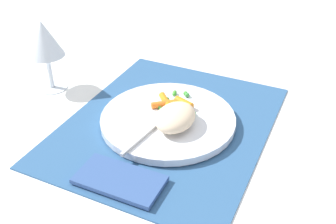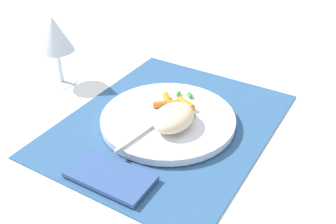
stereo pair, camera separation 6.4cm
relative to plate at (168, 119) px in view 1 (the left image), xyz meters
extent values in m
plane|color=white|center=(0.00, 0.00, -0.01)|extent=(2.40, 2.40, 0.00)
cube|color=#2D5684|center=(0.00, 0.00, -0.01)|extent=(0.46, 0.38, 0.01)
cylinder|color=white|center=(0.00, 0.00, 0.00)|extent=(0.26, 0.26, 0.01)
ellipsoid|color=beige|center=(-0.02, -0.03, 0.03)|extent=(0.10, 0.07, 0.04)
cylinder|color=orange|center=(0.05, -0.01, 0.02)|extent=(0.03, 0.04, 0.02)
cylinder|color=orange|center=(0.02, -0.02, 0.01)|extent=(0.01, 0.04, 0.01)
cylinder|color=orange|center=(0.04, 0.03, 0.01)|extent=(0.04, 0.04, 0.01)
cylinder|color=orange|center=(0.04, 0.01, 0.01)|extent=(0.02, 0.04, 0.01)
cylinder|color=orange|center=(0.03, 0.02, 0.01)|extent=(0.04, 0.05, 0.01)
sphere|color=#58983C|center=(0.02, 0.03, 0.01)|extent=(0.01, 0.01, 0.01)
sphere|color=#56B73F|center=(0.01, 0.02, 0.01)|extent=(0.01, 0.01, 0.01)
sphere|color=green|center=(0.08, 0.02, 0.01)|extent=(0.01, 0.01, 0.01)
sphere|color=#47973D|center=(0.08, 0.02, 0.01)|extent=(0.01, 0.01, 0.01)
sphere|color=green|center=(0.02, -0.04, 0.01)|extent=(0.01, 0.01, 0.01)
sphere|color=#52942E|center=(0.01, -0.03, 0.01)|extent=(0.01, 0.01, 0.01)
sphere|color=green|center=(0.08, 0.02, 0.01)|extent=(0.01, 0.01, 0.01)
sphere|color=#4A9843|center=(0.02, -0.01, 0.01)|extent=(0.01, 0.01, 0.01)
sphere|color=green|center=(0.08, -0.01, 0.01)|extent=(0.01, 0.01, 0.01)
sphere|color=green|center=(0.03, -0.04, 0.01)|extent=(0.01, 0.01, 0.01)
sphere|color=green|center=(0.02, 0.00, 0.01)|extent=(0.01, 0.01, 0.01)
sphere|color=green|center=(0.05, 0.03, 0.01)|extent=(0.01, 0.01, 0.01)
sphere|color=#4E9A3D|center=(0.04, 0.01, 0.01)|extent=(0.01, 0.01, 0.01)
sphere|color=green|center=(0.09, 0.00, 0.01)|extent=(0.01, 0.01, 0.01)
cube|color=#BCBCBC|center=(0.02, 0.00, 0.01)|extent=(0.05, 0.02, 0.01)
cube|color=#BCBCBC|center=(-0.07, 0.01, 0.01)|extent=(0.14, 0.03, 0.01)
cylinder|color=silver|center=(0.02, 0.30, -0.01)|extent=(0.07, 0.07, 0.00)
cylinder|color=silver|center=(0.02, 0.30, 0.03)|extent=(0.01, 0.01, 0.08)
cone|color=silver|center=(0.02, 0.30, 0.11)|extent=(0.08, 0.08, 0.08)
cube|color=#33518C|center=(-0.18, 0.00, 0.00)|extent=(0.08, 0.14, 0.01)
camera|label=1|loc=(-0.58, -0.27, 0.44)|focal=42.52mm
camera|label=2|loc=(-0.55, -0.33, 0.44)|focal=42.52mm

